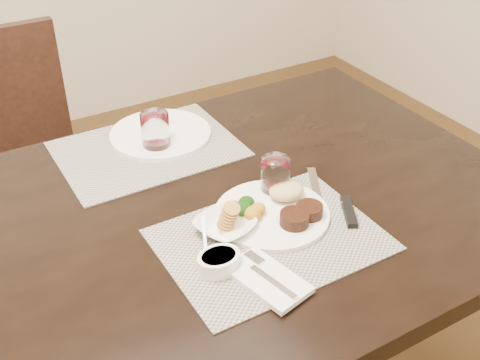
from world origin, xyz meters
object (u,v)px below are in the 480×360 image
steak_knife (340,205)px  far_plate (160,134)px  cracker_bowl (225,225)px  wine_glass_near (275,178)px  chair_far (19,149)px  dinner_plate (277,210)px

steak_knife → far_plate: bearing=142.6°
far_plate → cracker_bowl: bearing=-96.3°
cracker_bowl → wine_glass_near: wine_glass_near is taller
chair_far → wine_glass_near: size_ratio=9.70×
steak_knife → far_plate: (-0.22, 0.51, 0.00)m
wine_glass_near → far_plate: bearing=107.8°
chair_far → far_plate: chair_far is taller
dinner_plate → far_plate: dinner_plate is taller
cracker_bowl → far_plate: (0.05, 0.45, -0.01)m
steak_knife → wine_glass_near: size_ratio=2.73×
cracker_bowl → wine_glass_near: (0.17, 0.07, 0.02)m
dinner_plate → far_plate: bearing=82.6°
dinner_plate → steak_knife: size_ratio=1.02×
wine_glass_near → far_plate: size_ratio=0.34×
steak_knife → cracker_bowl: bearing=-162.4°
cracker_bowl → wine_glass_near: size_ratio=1.65×
wine_glass_near → steak_knife: bearing=-51.8°
far_plate → steak_knife: bearing=-66.5°
chair_far → wine_glass_near: 1.08m
chair_far → wine_glass_near: chair_far is taller
far_plate → dinner_plate: bearing=-80.2°
dinner_plate → far_plate: (-0.08, 0.46, -0.01)m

